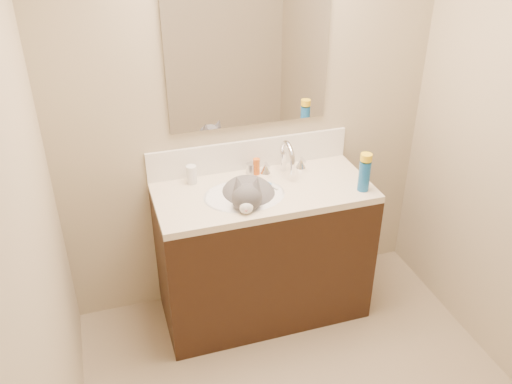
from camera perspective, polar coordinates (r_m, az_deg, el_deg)
room_shell at (r=1.89m, az=10.25°, el=2.77°), size 2.24×2.54×2.52m
vanity_cabinet at (r=3.23m, az=0.75°, el=-6.64°), size 1.20×0.55×0.82m
counter_slab at (r=2.99m, az=0.81°, el=-0.03°), size 1.20×0.55×0.04m
basin at (r=2.96m, az=-1.22°, el=-1.50°), size 0.45×0.36×0.14m
faucet at (r=3.11m, az=3.18°, el=3.38°), size 0.28×0.20×0.21m
cat at (r=2.94m, az=-0.78°, el=-0.66°), size 0.41×0.47×0.33m
backsplash at (r=3.16m, az=-0.68°, el=3.98°), size 1.20×0.02×0.18m
mirror at (r=2.95m, az=-0.75°, el=14.33°), size 0.90×0.02×0.80m
pill_bottle at (r=3.04m, az=-6.80°, el=1.83°), size 0.06×0.06×0.11m
pill_label at (r=3.04m, az=-6.79°, el=1.68°), size 0.06×0.06×0.04m
silver_jar at (r=3.13m, az=-0.52°, el=2.51°), size 0.07×0.07×0.06m
amber_bottle at (r=3.11m, az=0.05°, el=2.70°), size 0.05×0.05×0.10m
toothbrush at (r=3.02m, az=1.39°, el=0.78°), size 0.07×0.13×0.01m
toothbrush_head at (r=3.01m, az=1.39°, el=0.83°), size 0.03×0.03×0.02m
spray_can at (r=2.99m, az=11.32°, el=1.66°), size 0.08×0.08×0.17m
spray_cap at (r=2.94m, az=11.54°, el=3.60°), size 0.08×0.08×0.04m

